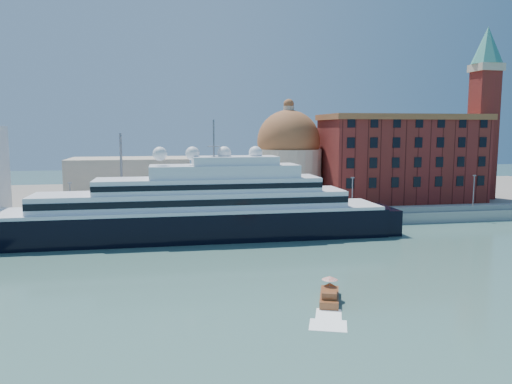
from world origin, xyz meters
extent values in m
plane|color=#335850|center=(0.00, 0.00, 0.00)|extent=(400.00, 400.00, 0.00)
cube|color=gray|center=(0.00, 34.00, 1.25)|extent=(180.00, 10.00, 2.50)
cube|color=slate|center=(0.00, 75.00, 1.00)|extent=(260.00, 72.00, 2.00)
cube|color=slate|center=(0.00, 29.50, 3.10)|extent=(180.00, 0.10, 1.20)
cube|color=black|center=(-7.87, 23.00, 2.26)|extent=(80.30, 12.35, 6.69)
cube|color=black|center=(32.28, 23.00, 2.06)|extent=(6.18, 11.32, 6.18)
cube|color=white|center=(-7.87, 23.00, 5.87)|extent=(78.24, 12.56, 0.62)
cube|color=white|center=(-5.81, 23.00, 7.72)|extent=(59.71, 10.30, 3.09)
cube|color=black|center=(-5.81, 17.85, 7.72)|extent=(59.71, 0.15, 1.24)
cube|color=white|center=(-2.72, 23.00, 10.60)|extent=(43.24, 9.27, 2.68)
cube|color=white|center=(0.37, 23.00, 13.18)|extent=(28.83, 8.24, 2.47)
cube|color=white|center=(2.43, 23.00, 15.24)|extent=(16.47, 7.21, 1.65)
cylinder|color=slate|center=(-1.69, 23.00, 19.56)|extent=(0.31, 0.31, 7.21)
sphere|color=white|center=(-11.98, 23.00, 16.68)|extent=(2.68, 2.68, 2.68)
sphere|color=white|center=(-5.81, 23.00, 16.68)|extent=(2.68, 2.68, 2.68)
sphere|color=white|center=(0.37, 23.00, 16.68)|extent=(2.68, 2.68, 2.68)
sphere|color=white|center=(6.55, 23.00, 16.68)|extent=(2.68, 2.68, 2.68)
cube|color=white|center=(-39.72, 21.54, 0.63)|extent=(12.71, 4.56, 1.68)
cube|color=white|center=(-37.62, 21.60, 1.99)|extent=(4.27, 2.74, 1.26)
cube|color=brown|center=(8.72, -16.39, 0.40)|extent=(4.40, 7.14, 1.13)
cube|color=brown|center=(8.34, -17.46, 1.35)|extent=(2.65, 3.26, 0.90)
cylinder|color=slate|center=(8.91, -15.86, 1.81)|extent=(0.07, 0.07, 1.81)
cone|color=red|center=(8.91, -15.86, 2.82)|extent=(2.03, 2.03, 0.45)
cube|color=maroon|center=(52.00, 52.00, 13.00)|extent=(42.00, 18.00, 22.00)
cube|color=brown|center=(52.00, 52.00, 24.50)|extent=(43.00, 19.00, 1.50)
cube|color=maroon|center=(76.00, 52.00, 19.50)|extent=(6.00, 6.00, 35.00)
cube|color=beige|center=(76.00, 52.00, 38.00)|extent=(7.00, 7.00, 2.00)
cone|color=teal|center=(76.00, 52.00, 44.00)|extent=(8.40, 8.40, 10.00)
cylinder|color=beige|center=(22.00, 58.00, 9.00)|extent=(18.00, 18.00, 14.00)
sphere|color=brown|center=(22.00, 58.00, 18.00)|extent=(17.00, 17.00, 17.00)
cylinder|color=beige|center=(22.00, 58.00, 26.00)|extent=(3.00, 3.00, 3.00)
cube|color=beige|center=(8.00, 56.00, 7.00)|extent=(18.00, 14.00, 10.00)
cube|color=beige|center=(-20.00, 58.00, 8.00)|extent=(30.00, 16.00, 12.00)
cylinder|color=slate|center=(-30.00, 31.00, 6.50)|extent=(0.24, 0.24, 8.00)
cube|color=slate|center=(-30.00, 31.00, 10.60)|extent=(0.80, 0.30, 0.25)
cylinder|color=slate|center=(0.00, 31.00, 6.50)|extent=(0.24, 0.24, 8.00)
cube|color=slate|center=(0.00, 31.00, 10.60)|extent=(0.80, 0.30, 0.25)
cylinder|color=slate|center=(30.00, 31.00, 6.50)|extent=(0.24, 0.24, 8.00)
cube|color=slate|center=(30.00, 31.00, 10.60)|extent=(0.80, 0.30, 0.25)
cylinder|color=slate|center=(60.00, 31.00, 6.50)|extent=(0.24, 0.24, 8.00)
cube|color=slate|center=(60.00, 31.00, 10.60)|extent=(0.80, 0.30, 0.25)
cylinder|color=slate|center=(-20.00, 33.00, 11.50)|extent=(0.50, 0.50, 18.00)
camera|label=1|loc=(-11.12, -73.74, 21.28)|focal=35.00mm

